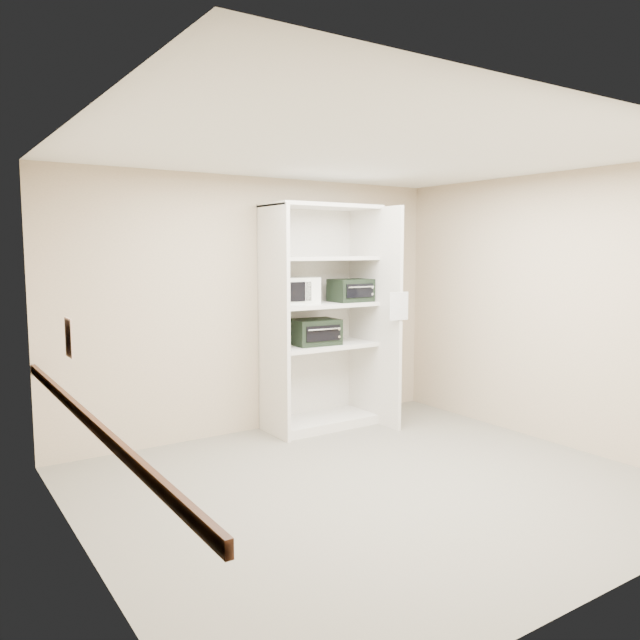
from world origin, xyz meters
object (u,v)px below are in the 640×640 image
microwave (294,291)px  toaster_oven_lower (315,332)px  shelving_unit (325,324)px  toaster_oven_upper (351,290)px

microwave → toaster_oven_lower: microwave is taller
shelving_unit → toaster_oven_lower: (-0.13, -0.00, -0.07)m
microwave → toaster_oven_lower: (0.23, -0.05, -0.45)m
microwave → toaster_oven_lower: size_ratio=0.94×
microwave → toaster_oven_lower: 0.51m
shelving_unit → toaster_oven_lower: 0.15m
shelving_unit → toaster_oven_upper: size_ratio=5.60×
toaster_oven_upper → toaster_oven_lower: (-0.44, 0.06, -0.44)m
shelving_unit → toaster_oven_upper: shelving_unit is taller
shelving_unit → microwave: shelving_unit is taller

